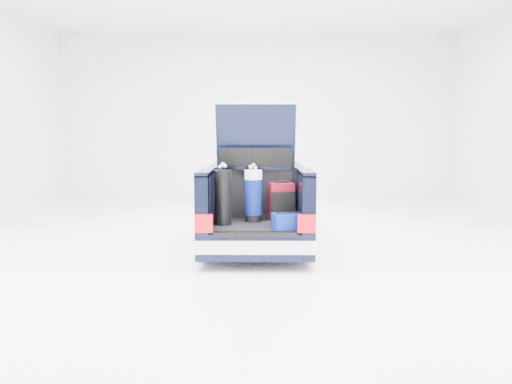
{
  "coord_description": "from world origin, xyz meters",
  "views": [
    {
      "loc": [
        0.07,
        -9.81,
        2.05
      ],
      "look_at": [
        0.0,
        -0.5,
        0.98
      ],
      "focal_mm": 38.0,
      "sensor_mm": 36.0,
      "label": 1
    }
  ],
  "objects_px": {
    "blue_golf_bag": "(253,195)",
    "blue_duffel": "(289,221)",
    "car": "(256,205)",
    "red_suitcase": "(282,202)",
    "black_golf_bag": "(223,197)"
  },
  "relations": [
    {
      "from": "car",
      "to": "blue_duffel",
      "type": "relative_size",
      "value": 8.72
    },
    {
      "from": "blue_golf_bag",
      "to": "blue_duffel",
      "type": "bearing_deg",
      "value": -69.17
    },
    {
      "from": "blue_golf_bag",
      "to": "black_golf_bag",
      "type": "bearing_deg",
      "value": -163.61
    },
    {
      "from": "red_suitcase",
      "to": "black_golf_bag",
      "type": "bearing_deg",
      "value": -163.31
    },
    {
      "from": "black_golf_bag",
      "to": "blue_golf_bag",
      "type": "distance_m",
      "value": 0.57
    },
    {
      "from": "car",
      "to": "blue_golf_bag",
      "type": "bearing_deg",
      "value": -91.55
    },
    {
      "from": "blue_golf_bag",
      "to": "blue_duffel",
      "type": "relative_size",
      "value": 1.74
    },
    {
      "from": "blue_duffel",
      "to": "black_golf_bag",
      "type": "bearing_deg",
      "value": 147.62
    },
    {
      "from": "car",
      "to": "blue_golf_bag",
      "type": "distance_m",
      "value": 1.4
    },
    {
      "from": "car",
      "to": "red_suitcase",
      "type": "relative_size",
      "value": 7.31
    },
    {
      "from": "red_suitcase",
      "to": "black_golf_bag",
      "type": "distance_m",
      "value": 1.03
    },
    {
      "from": "car",
      "to": "blue_duffel",
      "type": "distance_m",
      "value": 2.07
    },
    {
      "from": "car",
      "to": "red_suitcase",
      "type": "distance_m",
      "value": 1.32
    },
    {
      "from": "red_suitcase",
      "to": "black_golf_bag",
      "type": "xyz_separation_m",
      "value": [
        -0.92,
        -0.45,
        0.13
      ]
    },
    {
      "from": "car",
      "to": "blue_duffel",
      "type": "xyz_separation_m",
      "value": [
        0.5,
        -2.01,
        0.04
      ]
    }
  ]
}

